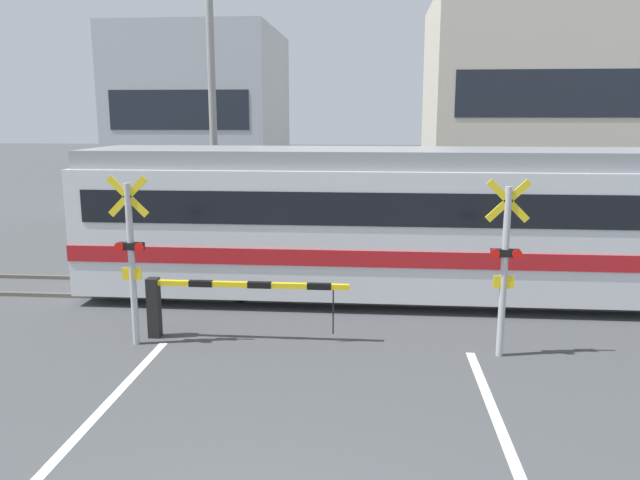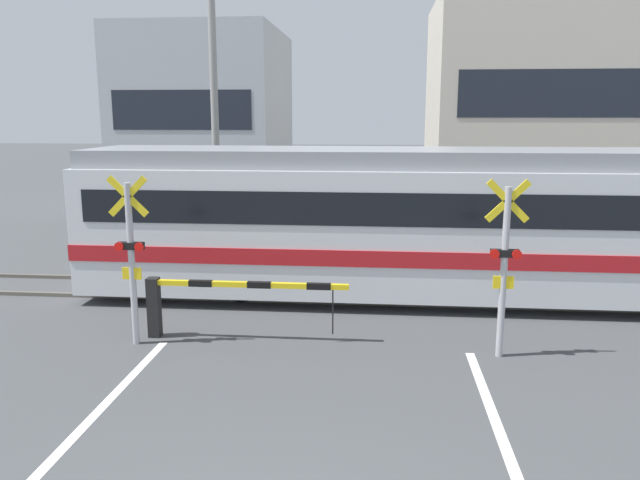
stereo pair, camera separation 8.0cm
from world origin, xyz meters
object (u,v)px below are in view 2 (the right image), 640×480
at_px(crossing_barrier_far, 414,238).
at_px(pedestrian, 322,212).
at_px(crossing_signal_left, 131,253).
at_px(commuter_train, 506,220).
at_px(crossing_signal_right, 504,261).
at_px(crossing_barrier_near, 202,296).

xyz_separation_m(crossing_barrier_far, pedestrian, (-2.62, 3.08, 0.15)).
bearing_deg(crossing_signal_left, crossing_barrier_far, 50.24).
height_order(commuter_train, pedestrian, commuter_train).
relative_size(commuter_train, crossing_signal_left, 6.15).
distance_m(commuter_train, crossing_barrier_far, 3.33).
distance_m(crossing_signal_left, pedestrian, 9.39).
bearing_deg(crossing_signal_right, pedestrian, 112.13).
xyz_separation_m(crossing_barrier_near, crossing_signal_left, (-1.07, -0.37, 0.82)).
distance_m(crossing_signal_left, crossing_signal_right, 6.04).
bearing_deg(commuter_train, crossing_signal_right, -101.24).
height_order(commuter_train, crossing_signal_right, commuter_train).
bearing_deg(pedestrian, crossing_signal_right, -67.87).
distance_m(crossing_barrier_near, crossing_signal_left, 1.40).
relative_size(crossing_barrier_far, crossing_signal_left, 1.22).
bearing_deg(commuter_train, crossing_barrier_far, 122.68).
relative_size(commuter_train, pedestrian, 11.14).
bearing_deg(crossing_barrier_near, crossing_barrier_far, 55.15).
height_order(crossing_signal_right, pedestrian, crossing_signal_right).
relative_size(crossing_barrier_near, crossing_barrier_far, 1.00).
height_order(crossing_barrier_near, crossing_barrier_far, same).
height_order(crossing_barrier_far, crossing_signal_left, crossing_signal_left).
bearing_deg(crossing_barrier_near, commuter_train, 27.41).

